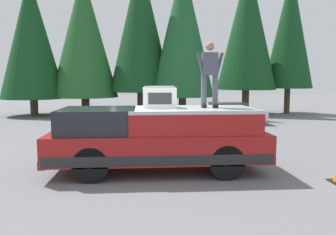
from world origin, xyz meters
name	(u,v)px	position (x,y,z in m)	size (l,w,h in m)	color
ground_plane	(139,173)	(0.00, 0.00, 0.00)	(90.00, 90.00, 0.00)	slate
pickup_truck	(158,138)	(0.20, -0.51, 0.87)	(2.01, 5.54, 1.65)	maroon
compressor_unit	(159,97)	(0.29, -0.54, 1.93)	(0.65, 0.84, 0.56)	silver
person_on_truck_bed	(210,73)	(0.30, -1.85, 2.55)	(0.29, 0.72, 1.69)	#4C515B
parked_car_silver	(226,113)	(9.41, -4.62, 0.58)	(1.64, 4.10, 1.16)	silver
conifer_far_left	(290,29)	(14.97, -10.42, 5.88)	(3.34, 3.34, 10.00)	#4C3826
conifer_left	(247,26)	(14.64, -7.28, 6.00)	(4.05, 4.05, 10.31)	#4C3826
conifer_center_left	(183,30)	(14.15, -2.80, 5.66)	(4.19, 4.19, 10.07)	#4C3826
conifer_center_right	(140,25)	(15.33, -0.03, 6.12)	(4.32, 4.32, 10.70)	#4C3826
conifer_right	(84,35)	(15.36, 3.81, 5.42)	(4.52, 4.52, 9.66)	#4C3826
conifer_far_right	(31,37)	(14.77, 7.11, 5.15)	(4.16, 4.16, 9.18)	#4C3826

